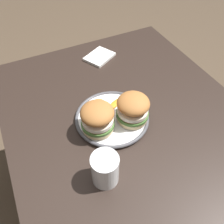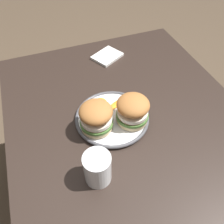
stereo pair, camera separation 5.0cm
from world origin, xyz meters
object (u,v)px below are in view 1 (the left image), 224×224
object	(u,v)px
dinner_plate	(112,118)
sandwich_half_left	(132,108)
dining_table	(135,146)
drinking_glass	(105,170)
sandwich_half_right	(97,118)

from	to	relation	value
dinner_plate	sandwich_half_left	world-z (taller)	sandwich_half_left
dining_table	drinking_glass	size ratio (longest dim) A/B	10.91
sandwich_half_right	drinking_glass	xyz separation A→B (m)	(-0.17, 0.05, -0.02)
sandwich_half_right	drinking_glass	distance (m)	0.18
sandwich_half_left	drinking_glass	distance (m)	0.23
sandwich_half_right	drinking_glass	world-z (taller)	sandwich_half_right
dining_table	drinking_glass	distance (m)	0.26
dining_table	dinner_plate	bearing A→B (deg)	37.31
dining_table	sandwich_half_right	world-z (taller)	sandwich_half_right
dining_table	sandwich_half_left	size ratio (longest dim) A/B	9.64
dinner_plate	dining_table	bearing A→B (deg)	-142.69
dining_table	sandwich_half_left	xyz separation A→B (m)	(0.04, 0.00, 0.17)
dinner_plate	drinking_glass	world-z (taller)	drinking_glass
dining_table	sandwich_half_left	distance (m)	0.18
dining_table	sandwich_half_right	size ratio (longest dim) A/B	8.37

